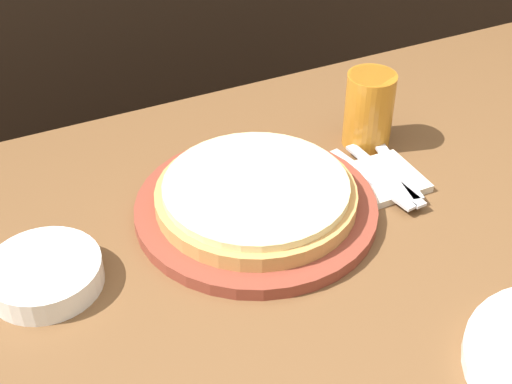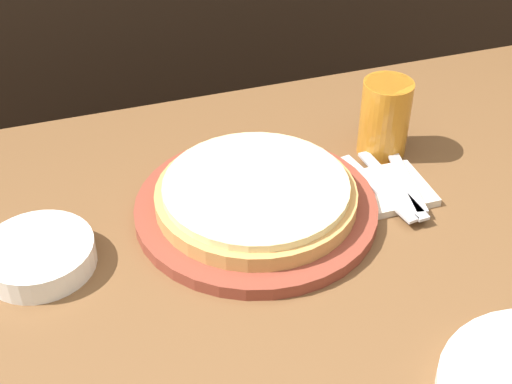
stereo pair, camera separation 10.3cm
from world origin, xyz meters
The scene contains 7 objects.
pizza_on_board centered at (-0.06, 0.14, 0.79)m, with size 0.36×0.36×0.06m.
beer_glass centered at (0.19, 0.23, 0.84)m, with size 0.08×0.08×0.13m.
side_bowl centered at (-0.38, 0.12, 0.78)m, with size 0.15×0.15×0.04m.
napkin_stack centered at (0.15, 0.12, 0.77)m, with size 0.11×0.11×0.01m.
fork centered at (0.12, 0.12, 0.78)m, with size 0.05×0.18×0.00m.
dinner_knife centered at (0.15, 0.12, 0.78)m, with size 0.03×0.18×0.00m.
spoon centered at (0.17, 0.12, 0.78)m, with size 0.05×0.16×0.00m.
Camera 1 is at (-0.42, -0.60, 1.44)m, focal length 50.00 mm.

